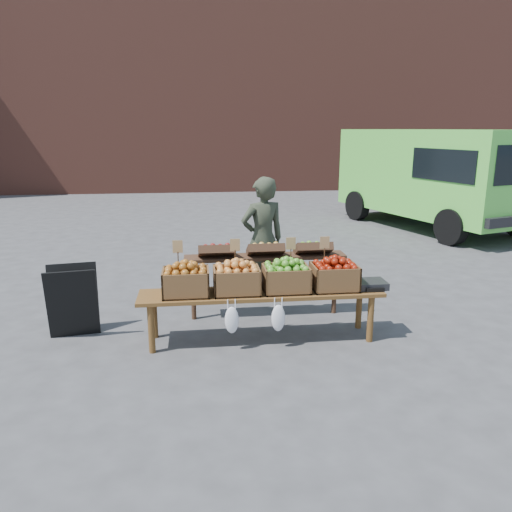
{
  "coord_description": "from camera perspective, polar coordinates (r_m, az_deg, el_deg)",
  "views": [
    {
      "loc": [
        -1.37,
        -5.63,
        2.33
      ],
      "look_at": [
        -0.69,
        0.08,
        0.85
      ],
      "focal_mm": 35.0,
      "sensor_mm": 36.0,
      "label": 1
    }
  ],
  "objects": [
    {
      "name": "chalkboard_sign",
      "position": [
        6.08,
        -20.21,
        -4.84
      ],
      "size": [
        0.59,
        0.38,
        0.83
      ],
      "primitive_type": null,
      "rotation": [
        0.0,
        0.0,
        0.15
      ],
      "color": "black",
      "rests_on": "ground"
    },
    {
      "name": "crate_green_apples",
      "position": [
        5.66,
        8.94,
        -2.38
      ],
      "size": [
        0.5,
        0.4,
        0.28
      ],
      "primitive_type": null,
      "color": "maroon",
      "rests_on": "display_bench"
    },
    {
      "name": "crate_red_apples",
      "position": [
        5.54,
        3.45,
        -2.6
      ],
      "size": [
        0.5,
        0.4,
        0.28
      ],
      "primitive_type": null,
      "color": "#348E18",
      "rests_on": "display_bench"
    },
    {
      "name": "brick_building",
      "position": [
        20.85,
        -3.24,
        21.78
      ],
      "size": [
        24.0,
        4.0,
        10.0
      ],
      "primitive_type": "cube",
      "color": "brown",
      "rests_on": "ground"
    },
    {
      "name": "display_bench",
      "position": [
        5.64,
        0.61,
        -6.84
      ],
      "size": [
        2.7,
        0.56,
        0.57
      ],
      "primitive_type": null,
      "color": "brown",
      "rests_on": "ground"
    },
    {
      "name": "crate_russet_pears",
      "position": [
        5.47,
        -2.24,
        -2.81
      ],
      "size": [
        0.5,
        0.4,
        0.28
      ],
      "primitive_type": null,
      "color": "#A98720",
      "rests_on": "display_bench"
    },
    {
      "name": "vendor",
      "position": [
        6.79,
        0.76,
        1.89
      ],
      "size": [
        0.71,
        0.57,
        1.71
      ],
      "primitive_type": "imported",
      "rotation": [
        0.0,
        0.0,
        3.42
      ],
      "color": "#313828",
      "rests_on": "ground"
    },
    {
      "name": "back_table",
      "position": [
        6.25,
        1.05,
        -2.39
      ],
      "size": [
        2.1,
        0.44,
        1.04
      ],
      "primitive_type": null,
      "color": "#3D2618",
      "rests_on": "ground"
    },
    {
      "name": "ground",
      "position": [
        6.25,
        6.42,
        -7.56
      ],
      "size": [
        80.0,
        80.0,
        0.0
      ],
      "primitive_type": "plane",
      "color": "#464648"
    },
    {
      "name": "weighing_scale",
      "position": [
        5.81,
        12.95,
        -3.15
      ],
      "size": [
        0.34,
        0.3,
        0.08
      ],
      "primitive_type": "cube",
      "color": "black",
      "rests_on": "display_bench"
    },
    {
      "name": "crate_golden_apples",
      "position": [
        5.45,
        -8.02,
        -2.98
      ],
      "size": [
        0.5,
        0.4,
        0.28
      ],
      "primitive_type": null,
      "color": "#A95E16",
      "rests_on": "display_bench"
    },
    {
      "name": "delivery_van",
      "position": [
        12.63,
        19.74,
        8.23
      ],
      "size": [
        3.8,
        5.59,
        2.29
      ],
      "primitive_type": null,
      "rotation": [
        0.0,
        0.0,
        0.31
      ],
      "color": "#5AD445",
      "rests_on": "ground"
    }
  ]
}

